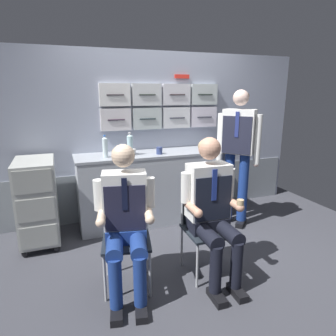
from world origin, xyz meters
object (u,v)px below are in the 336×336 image
crew_member_left (125,215)px  folding_chair_right (203,218)px  crew_member_right (212,204)px  crew_member_standing (238,147)px  folding_chair_left (126,227)px  coffee_cup_white (159,150)px  service_trolley (38,200)px  sparkling_bottle_green (105,147)px

crew_member_left → folding_chair_right: size_ratio=1.50×
crew_member_left → crew_member_right: size_ratio=0.98×
folding_chair_right → crew_member_standing: 1.23m
crew_member_right → crew_member_left: bearing=175.4°
folding_chair_left → crew_member_left: bearing=-101.7°
folding_chair_right → coffee_cup_white: coffee_cup_white is taller
crew_member_right → folding_chair_left: bearing=163.1°
service_trolley → coffee_cup_white: (1.41, 0.03, 0.45)m
coffee_cup_white → crew_member_standing: bearing=-20.4°
crew_member_left → sparkling_bottle_green: size_ratio=4.78×
service_trolley → sparkling_bottle_green: bearing=4.7°
crew_member_left → coffee_cup_white: (0.69, 1.19, 0.27)m
crew_member_right → sparkling_bottle_green: crew_member_right is taller
folding_chair_right → crew_member_left: bearing=-172.6°
crew_member_left → folding_chair_right: bearing=7.4°
folding_chair_left → crew_member_left: size_ratio=0.67×
crew_member_left → crew_member_standing: (1.59, 0.86, 0.31)m
crew_member_standing → coffee_cup_white: crew_member_standing is taller
folding_chair_right → sparkling_bottle_green: sparkling_bottle_green is taller
folding_chair_right → crew_member_standing: crew_member_standing is taller
crew_member_left → crew_member_right: (0.75, -0.06, 0.02)m
folding_chair_right → coffee_cup_white: (-0.06, 1.09, 0.44)m
sparkling_bottle_green → service_trolley: bearing=-175.3°
crew_member_standing → crew_member_left: bearing=-151.7°
crew_member_left → service_trolley: bearing=121.9°
crew_member_right → coffee_cup_white: 1.28m
crew_member_left → folding_chair_left: bearing=78.3°
service_trolley → folding_chair_left: (0.75, -1.00, 0.00)m
folding_chair_left → crew_member_standing: 1.77m
folding_chair_right → service_trolley: bearing=144.2°
folding_chair_left → folding_chair_right: bearing=-4.7°
sparkling_bottle_green → folding_chair_left: bearing=-90.7°
crew_member_left → crew_member_right: 0.75m
service_trolley → crew_member_standing: (2.31, -0.30, 0.49)m
crew_member_left → coffee_cup_white: bearing=59.8°
service_trolley → crew_member_left: (0.72, -1.16, 0.18)m
crew_member_left → sparkling_bottle_green: (0.04, 1.22, 0.35)m
folding_chair_left → coffee_cup_white: size_ratio=9.62×
crew_member_left → crew_member_standing: 1.83m
crew_member_standing → coffee_cup_white: (-0.90, 0.33, -0.04)m
sparkling_bottle_green → coffee_cup_white: sparkling_bottle_green is taller
crew_member_left → folding_chair_right: (0.75, 0.10, -0.17)m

